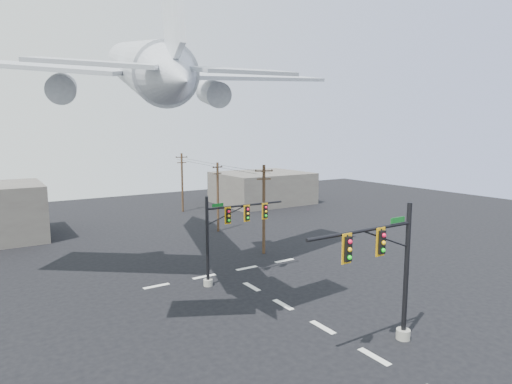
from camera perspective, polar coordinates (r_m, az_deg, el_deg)
ground at (r=27.02m, az=8.88°, el=-17.40°), size 120.00×120.00×0.00m
lane_markings at (r=30.85m, az=2.12°, el=-13.96°), size 14.00×21.20×0.01m
signal_mast_near at (r=24.05m, az=17.24°, el=-10.20°), size 7.48×0.86×7.79m
signal_mast_far at (r=32.93m, az=-3.77°, el=-5.45°), size 7.11×0.75×6.86m
utility_pole_a at (r=40.42m, az=1.05°, el=-2.11°), size 1.61×0.78×8.52m
utility_pole_b at (r=49.81m, az=-5.11°, el=-0.48°), size 1.56×0.69×8.09m
utility_pole_c at (r=62.96m, az=-9.82°, el=1.42°), size 1.75×0.34×8.54m
power_lines at (r=51.05m, az=-5.76°, el=3.63°), size 3.66×24.58×0.03m
airliner at (r=35.56m, az=-15.10°, el=15.79°), size 31.28×33.32×9.28m
building_right at (r=70.25m, az=0.80°, el=0.59°), size 14.00×12.00×5.00m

